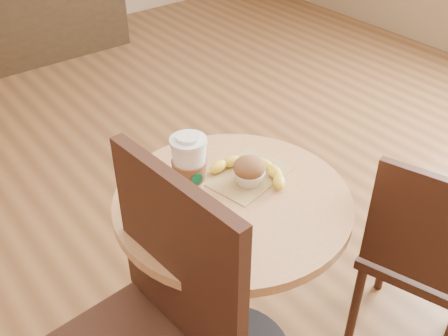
{
  "coord_description": "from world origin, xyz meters",
  "views": [
    {
      "loc": [
        -0.79,
        -0.82,
        1.68
      ],
      "look_at": [
        -0.07,
        0.12,
        0.83
      ],
      "focal_mm": 42.0,
      "sensor_mm": 36.0,
      "label": 1
    }
  ],
  "objects_px": {
    "coffee_cup": "(189,164)",
    "banana": "(251,173)",
    "chair_right": "(424,254)",
    "muffin": "(249,171)",
    "cafe_table": "(232,255)"
  },
  "relations": [
    {
      "from": "cafe_table",
      "to": "coffee_cup",
      "type": "xyz_separation_m",
      "value": [
        -0.06,
        0.12,
        0.3
      ]
    },
    {
      "from": "chair_right",
      "to": "coffee_cup",
      "type": "bearing_deg",
      "value": 35.35
    },
    {
      "from": "coffee_cup",
      "to": "chair_right",
      "type": "bearing_deg",
      "value": -25.43
    },
    {
      "from": "coffee_cup",
      "to": "cafe_table",
      "type": "bearing_deg",
      "value": -49.57
    },
    {
      "from": "banana",
      "to": "chair_right",
      "type": "bearing_deg",
      "value": -64.34
    },
    {
      "from": "coffee_cup",
      "to": "banana",
      "type": "relative_size",
      "value": 0.75
    },
    {
      "from": "cafe_table",
      "to": "chair_right",
      "type": "distance_m",
      "value": 0.63
    },
    {
      "from": "banana",
      "to": "cafe_table",
      "type": "bearing_deg",
      "value": 176.78
    },
    {
      "from": "coffee_cup",
      "to": "muffin",
      "type": "distance_m",
      "value": 0.17
    },
    {
      "from": "cafe_table",
      "to": "muffin",
      "type": "height_order",
      "value": "muffin"
    },
    {
      "from": "muffin",
      "to": "coffee_cup",
      "type": "bearing_deg",
      "value": 147.0
    },
    {
      "from": "cafe_table",
      "to": "muffin",
      "type": "xyz_separation_m",
      "value": [
        0.08,
        0.02,
        0.27
      ]
    },
    {
      "from": "muffin",
      "to": "banana",
      "type": "height_order",
      "value": "muffin"
    },
    {
      "from": "banana",
      "to": "coffee_cup",
      "type": "bearing_deg",
      "value": 130.38
    },
    {
      "from": "chair_right",
      "to": "coffee_cup",
      "type": "height_order",
      "value": "coffee_cup"
    }
  ]
}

